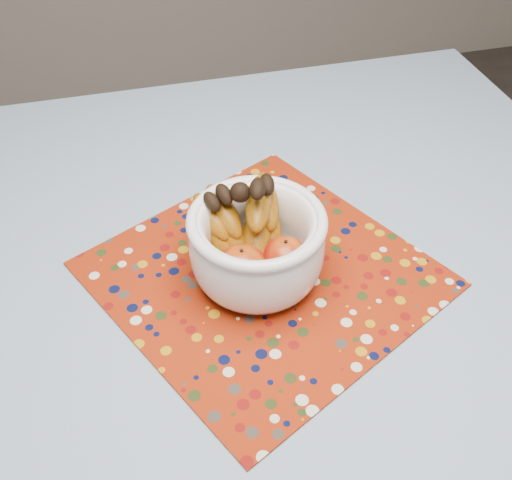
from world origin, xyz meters
TOP-DOWN VIEW (x-y plane):
  - table at (0.00, 0.00)m, footprint 1.20×1.20m
  - tablecloth at (0.00, 0.00)m, footprint 1.32×1.32m
  - placemat at (0.00, 0.04)m, footprint 0.59×0.59m
  - fruit_bowl at (-0.01, 0.05)m, footprint 0.21×0.21m

SIDE VIEW (x-z plane):
  - table at x=0.00m, z-range 0.30..1.05m
  - tablecloth at x=0.00m, z-range 0.75..0.76m
  - placemat at x=0.00m, z-range 0.76..0.76m
  - fruit_bowl at x=-0.01m, z-range 0.75..0.92m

